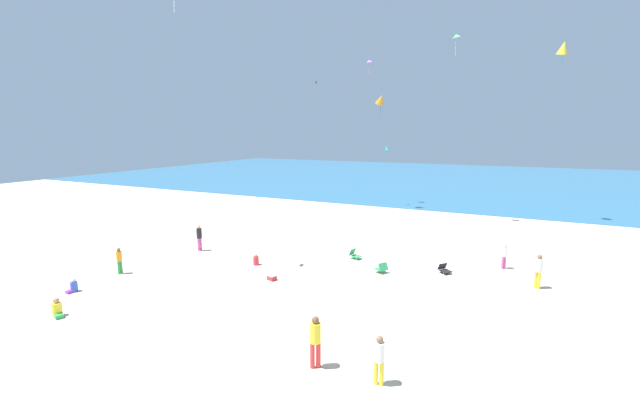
% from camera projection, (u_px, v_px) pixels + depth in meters
% --- Properties ---
extents(ground_plane, '(120.00, 120.00, 0.00)m').
position_uv_depth(ground_plane, '(349.00, 263.00, 23.07)').
color(ground_plane, beige).
extents(ocean_water, '(120.00, 60.00, 0.05)m').
position_uv_depth(ocean_water, '(454.00, 178.00, 65.79)').
color(ocean_water, teal).
rests_on(ocean_water, ground_plane).
extents(beach_chair_near_camera, '(0.78, 0.66, 0.59)m').
position_uv_depth(beach_chair_near_camera, '(355.00, 254.00, 23.89)').
color(beach_chair_near_camera, '#2D9956').
rests_on(beach_chair_near_camera, ground_plane).
extents(beach_chair_mid_beach, '(0.79, 0.78, 0.58)m').
position_uv_depth(beach_chair_mid_beach, '(382.00, 268.00, 21.43)').
color(beach_chair_mid_beach, '#2D9956').
rests_on(beach_chair_mid_beach, ground_plane).
extents(beach_chair_far_right, '(0.82, 0.81, 0.51)m').
position_uv_depth(beach_chair_far_right, '(444.00, 269.00, 21.45)').
color(beach_chair_far_right, black).
rests_on(beach_chair_far_right, ground_plane).
extents(cooler_box, '(0.50, 0.45, 0.27)m').
position_uv_depth(cooler_box, '(272.00, 277.00, 20.43)').
color(cooler_box, red).
rests_on(cooler_box, ground_plane).
extents(person_0, '(0.35, 0.35, 1.68)m').
position_uv_depth(person_0, '(199.00, 236.00, 25.39)').
color(person_0, '#D8599E').
rests_on(person_0, ground_plane).
extents(person_1, '(0.40, 0.40, 1.42)m').
position_uv_depth(person_1, '(504.00, 254.00, 22.04)').
color(person_1, '#D8599E').
rests_on(person_1, ground_plane).
extents(person_2, '(0.55, 0.59, 0.67)m').
position_uv_depth(person_2, '(256.00, 261.00, 22.78)').
color(person_2, red).
rests_on(person_2, ground_plane).
extents(person_3, '(0.70, 0.54, 0.79)m').
position_uv_depth(person_3, '(57.00, 310.00, 16.36)').
color(person_3, yellow).
rests_on(person_3, ground_plane).
extents(person_4, '(0.31, 0.31, 1.43)m').
position_uv_depth(person_4, '(119.00, 259.00, 21.23)').
color(person_4, green).
rests_on(person_4, ground_plane).
extents(person_5, '(0.49, 0.49, 1.76)m').
position_uv_depth(person_5, '(315.00, 338.00, 12.66)').
color(person_5, red).
rests_on(person_5, ground_plane).
extents(person_6, '(0.33, 0.53, 0.66)m').
position_uv_depth(person_6, '(73.00, 287.00, 18.90)').
color(person_6, blue).
rests_on(person_6, ground_plane).
extents(person_7, '(0.33, 0.33, 1.58)m').
position_uv_depth(person_7, '(379.00, 357.00, 11.80)').
color(person_7, yellow).
rests_on(person_7, ground_plane).
extents(person_8, '(0.48, 0.48, 1.72)m').
position_uv_depth(person_8, '(539.00, 269.00, 19.20)').
color(person_8, yellow).
rests_on(person_8, ground_plane).
extents(kite_green, '(0.88, 0.87, 1.65)m').
position_uv_depth(kite_green, '(456.00, 36.00, 31.07)').
color(kite_green, green).
extents(kite_orange, '(1.36, 1.28, 2.05)m').
position_uv_depth(kite_orange, '(381.00, 99.00, 37.57)').
color(kite_orange, orange).
extents(kite_black, '(0.17, 0.53, 0.89)m').
position_uv_depth(kite_black, '(316.00, 82.00, 47.44)').
color(kite_black, black).
extents(kite_teal, '(0.61, 0.53, 0.96)m').
position_uv_depth(kite_teal, '(386.00, 148.00, 40.19)').
color(kite_teal, '#1EADAD').
extents(kite_purple, '(0.84, 0.78, 1.29)m').
position_uv_depth(kite_purple, '(369.00, 61.00, 39.84)').
color(kite_purple, purple).
extents(kite_yellow, '(1.30, 1.31, 2.02)m').
position_uv_depth(kite_yellow, '(563.00, 48.00, 31.50)').
color(kite_yellow, yellow).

